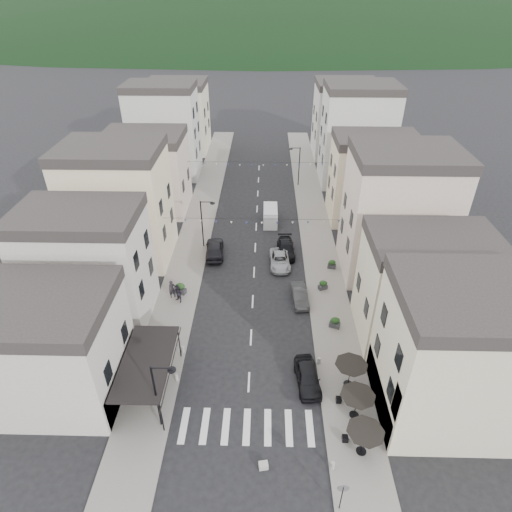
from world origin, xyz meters
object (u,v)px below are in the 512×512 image
(parked_car_e, at_px, (215,249))
(delivery_van, at_px, (270,215))
(parked_car_b, at_px, (300,295))
(parked_car_c, at_px, (280,260))
(pedestrian_b, at_px, (178,294))
(parked_car_d, at_px, (286,249))
(pedestrian_a, at_px, (172,289))
(parked_car_a, at_px, (308,377))

(parked_car_e, xyz_separation_m, delivery_van, (6.40, 7.94, 0.21))
(parked_car_b, xyz_separation_m, parked_car_e, (-9.20, 8.03, 0.18))
(parked_car_b, distance_m, delivery_van, 16.22)
(parked_car_b, relative_size, delivery_van, 0.90)
(delivery_van, bearing_deg, parked_car_c, -84.24)
(delivery_van, bearing_deg, pedestrian_b, -118.61)
(parked_car_d, distance_m, parked_car_e, 8.18)
(parked_car_b, xyz_separation_m, parked_car_c, (-1.80, 6.15, -0.01))
(pedestrian_a, bearing_deg, parked_car_e, 43.54)
(delivery_van, bearing_deg, pedestrian_a, -121.57)
(parked_car_c, relative_size, parked_car_d, 0.99)
(parked_car_c, height_order, pedestrian_b, pedestrian_b)
(parked_car_b, distance_m, parked_car_c, 6.41)
(parked_car_d, height_order, parked_car_e, parked_car_e)
(parked_car_e, bearing_deg, pedestrian_a, 62.42)
(parked_car_a, distance_m, delivery_van, 26.39)
(parked_car_a, distance_m, pedestrian_b, 15.27)
(parked_car_e, relative_size, pedestrian_b, 2.57)
(parked_car_b, bearing_deg, pedestrian_b, 177.63)
(parked_car_d, distance_m, delivery_van, 7.67)
(parked_car_a, bearing_deg, parked_car_b, 84.15)
(parked_car_d, distance_m, pedestrian_b, 14.14)
(parked_car_e, xyz_separation_m, pedestrian_a, (-3.34, -7.94, 0.24))
(parked_car_c, relative_size, pedestrian_b, 2.42)
(pedestrian_b, bearing_deg, pedestrian_a, 172.74)
(parked_car_a, distance_m, pedestrian_a, 16.27)
(parked_car_c, bearing_deg, parked_car_b, -76.16)
(parked_car_d, xyz_separation_m, pedestrian_b, (-10.79, -9.13, 0.40))
(parked_car_e, distance_m, pedestrian_b, 9.04)
(pedestrian_a, height_order, pedestrian_b, pedestrian_b)
(parked_car_b, relative_size, parked_car_e, 0.81)
(parked_car_a, height_order, parked_car_b, parked_car_a)
(parked_car_e, height_order, pedestrian_b, pedestrian_b)
(parked_car_d, height_order, pedestrian_b, pedestrian_b)
(parked_car_c, distance_m, delivery_van, 9.88)
(delivery_van, relative_size, pedestrian_b, 2.31)
(parked_car_b, xyz_separation_m, parked_car_d, (-1.04, 8.52, 0.02))
(parked_car_a, height_order, parked_car_e, parked_car_e)
(delivery_van, distance_m, pedestrian_b, 18.88)
(parked_car_c, distance_m, parked_car_e, 7.64)
(parked_car_e, bearing_deg, parked_car_d, 178.64)
(parked_car_c, bearing_deg, parked_car_a, -86.22)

